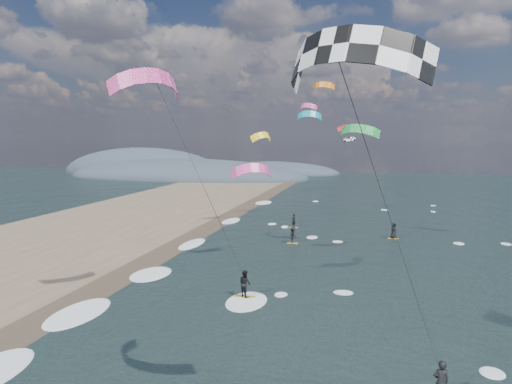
# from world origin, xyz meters

# --- Properties ---
(ground) EXTENTS (260.00, 260.00, 0.00)m
(ground) POSITION_xyz_m (0.00, 0.00, 0.00)
(ground) COLOR black
(ground) RESTS_ON ground
(wet_sand_strip) EXTENTS (3.00, 240.00, 0.00)m
(wet_sand_strip) POSITION_xyz_m (-12.00, 10.00, 0.00)
(wet_sand_strip) COLOR #382D23
(wet_sand_strip) RESTS_ON ground
(coastal_hills) EXTENTS (80.00, 41.00, 15.00)m
(coastal_hills) POSITION_xyz_m (-44.84, 107.86, 0.00)
(coastal_hills) COLOR #3D4756
(coastal_hills) RESTS_ON ground
(kitesurfer_near_a) EXTENTS (7.99, 9.17, 14.22)m
(kitesurfer_near_a) POSITION_xyz_m (6.13, -4.96, 10.73)
(kitesurfer_near_a) COLOR orange
(kitesurfer_near_a) RESTS_ON ground
(kitesurfer_near_b) EXTENTS (7.03, 9.37, 14.86)m
(kitesurfer_near_b) POSITION_xyz_m (-3.97, 6.91, 9.83)
(kitesurfer_near_b) COLOR orange
(kitesurfer_near_b) RESTS_ON ground
(far_kitesurfers) EXTENTS (12.26, 9.53, 1.69)m
(far_kitesurfers) POSITION_xyz_m (2.04, 31.76, 0.83)
(far_kitesurfers) COLOR orange
(far_kitesurfers) RESTS_ON ground
(bg_kite_field) EXTENTS (13.73, 76.81, 10.98)m
(bg_kite_field) POSITION_xyz_m (-0.18, 49.31, 12.42)
(bg_kite_field) COLOR teal
(bg_kite_field) RESTS_ON ground
(shoreline_surf) EXTENTS (2.40, 79.40, 0.11)m
(shoreline_surf) POSITION_xyz_m (-10.80, 14.75, 0.00)
(shoreline_surf) COLOR white
(shoreline_surf) RESTS_ON ground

